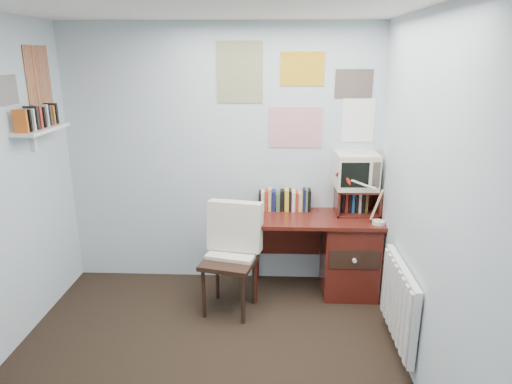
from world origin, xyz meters
TOP-DOWN VIEW (x-y plane):
  - back_wall at (0.00, 1.75)m, footprint 3.00×0.02m
  - right_wall at (1.50, 0.00)m, footprint 0.02×3.50m
  - desk at (1.17, 1.48)m, footprint 1.20×0.55m
  - desk_chair at (0.12, 1.08)m, footprint 0.58×0.56m
  - desk_lamp at (1.44, 1.31)m, footprint 0.31×0.27m
  - tv_riser at (1.29, 1.59)m, footprint 0.40×0.30m
  - crt_tv at (1.27, 1.61)m, footprint 0.39×0.36m
  - book_row at (0.66, 1.66)m, footprint 0.60×0.14m
  - radiator at (1.46, 0.55)m, footprint 0.09×0.80m
  - wall_shelf at (-1.40, 1.10)m, footprint 0.20×0.62m
  - posters_back at (0.70, 1.74)m, footprint 1.20×0.01m
  - posters_left at (-1.49, 1.10)m, footprint 0.01×0.70m

SIDE VIEW (x-z plane):
  - desk at x=1.17m, z-range 0.03..0.79m
  - radiator at x=1.46m, z-range 0.12..0.72m
  - desk_chair at x=0.12m, z-range 0.00..0.94m
  - book_row at x=0.66m, z-range 0.76..0.98m
  - tv_riser at x=1.29m, z-range 0.76..1.01m
  - desk_lamp at x=1.44m, z-range 0.76..1.18m
  - crt_tv at x=1.27m, z-range 1.01..1.37m
  - back_wall at x=0.00m, z-range 0.00..2.50m
  - right_wall at x=1.50m, z-range 0.00..2.50m
  - wall_shelf at x=-1.40m, z-range 1.50..1.74m
  - posters_back at x=0.70m, z-range 1.40..2.30m
  - posters_left at x=-1.49m, z-range 1.70..2.30m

